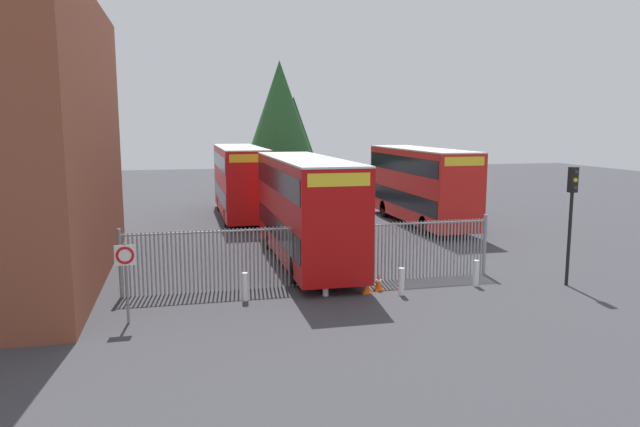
# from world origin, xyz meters

# --- Properties ---
(ground_plane) EXTENTS (100.00, 100.00, 0.00)m
(ground_plane) POSITION_xyz_m (0.00, 8.00, 0.00)
(ground_plane) COLOR #3D3D42
(depot_building_brick) EXTENTS (6.51, 14.61, 10.44)m
(depot_building_brick) POSITION_xyz_m (-11.89, 3.16, 5.22)
(depot_building_brick) COLOR brown
(depot_building_brick) RESTS_ON ground
(palisade_fence) EXTENTS (13.60, 0.14, 2.35)m
(palisade_fence) POSITION_xyz_m (-1.11, 0.00, 1.18)
(palisade_fence) COLOR gray
(palisade_fence) RESTS_ON ground
(double_decker_bus_near_gate) EXTENTS (2.54, 10.81, 4.42)m
(double_decker_bus_near_gate) POSITION_xyz_m (-0.74, 3.59, 2.42)
(double_decker_bus_near_gate) COLOR #B70C0C
(double_decker_bus_near_gate) RESTS_ON ground
(double_decker_bus_behind_fence_left) EXTENTS (2.54, 10.81, 4.42)m
(double_decker_bus_behind_fence_left) POSITION_xyz_m (7.78, 11.50, 2.42)
(double_decker_bus_behind_fence_left) COLOR red
(double_decker_bus_behind_fence_left) RESTS_ON ground
(double_decker_bus_behind_fence_right) EXTENTS (2.54, 10.81, 4.42)m
(double_decker_bus_behind_fence_right) POSITION_xyz_m (-2.19, 16.50, 2.42)
(double_decker_bus_behind_fence_right) COLOR red
(double_decker_bus_behind_fence_right) RESTS_ON ground
(bollard_near_left) EXTENTS (0.20, 0.20, 0.95)m
(bollard_near_left) POSITION_xyz_m (-3.82, -1.37, 0.47)
(bollard_near_left) COLOR silver
(bollard_near_left) RESTS_ON ground
(bollard_center_front) EXTENTS (0.20, 0.20, 0.95)m
(bollard_center_front) POSITION_xyz_m (-1.09, -1.42, 0.47)
(bollard_center_front) COLOR silver
(bollard_center_front) RESTS_ON ground
(bollard_near_right) EXTENTS (0.20, 0.20, 0.95)m
(bollard_near_right) POSITION_xyz_m (1.45, -1.94, 0.47)
(bollard_near_right) COLOR silver
(bollard_near_right) RESTS_ON ground
(bollard_far_right) EXTENTS (0.20, 0.20, 0.95)m
(bollard_far_right) POSITION_xyz_m (4.49, -1.50, 0.47)
(bollard_far_right) COLOR silver
(bollard_far_right) RESTS_ON ground
(traffic_cone_by_gate) EXTENTS (0.34, 0.34, 0.59)m
(traffic_cone_by_gate) POSITION_xyz_m (0.89, -1.20, 0.29)
(traffic_cone_by_gate) COLOR orange
(traffic_cone_by_gate) RESTS_ON ground
(traffic_cone_mid_forecourt) EXTENTS (0.34, 0.34, 0.59)m
(traffic_cone_mid_forecourt) POSITION_xyz_m (0.35, -1.47, 0.29)
(traffic_cone_mid_forecourt) COLOR orange
(traffic_cone_mid_forecourt) RESTS_ON ground
(speed_limit_sign_post) EXTENTS (0.60, 0.14, 2.40)m
(speed_limit_sign_post) POSITION_xyz_m (-7.41, -2.81, 1.78)
(speed_limit_sign_post) COLOR slate
(speed_limit_sign_post) RESTS_ON ground
(traffic_light_kerbside) EXTENTS (0.28, 0.33, 4.30)m
(traffic_light_kerbside) POSITION_xyz_m (7.75, -2.17, 2.99)
(traffic_light_kerbside) COLOR black
(traffic_light_kerbside) RESTS_ON ground
(tree_tall_back) EXTENTS (5.49, 5.49, 10.74)m
(tree_tall_back) POSITION_xyz_m (2.02, 26.22, 6.81)
(tree_tall_back) COLOR #4C3823
(tree_tall_back) RESTS_ON ground
(tree_short_side) EXTENTS (4.05, 4.05, 8.07)m
(tree_short_side) POSITION_xyz_m (3.56, 28.52, 5.17)
(tree_short_side) COLOR #4C3823
(tree_short_side) RESTS_ON ground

